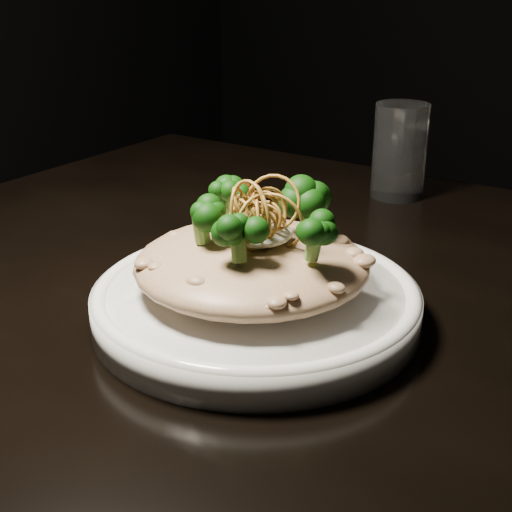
{
  "coord_description": "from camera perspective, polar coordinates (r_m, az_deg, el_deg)",
  "views": [
    {
      "loc": [
        0.21,
        -0.49,
        1.02
      ],
      "look_at": [
        -0.07,
        -0.06,
        0.81
      ],
      "focal_mm": 50.0,
      "sensor_mm": 36.0,
      "label": 1
    }
  ],
  "objects": [
    {
      "name": "shallots",
      "position": [
        0.53,
        0.22,
        4.3
      ],
      "size": [
        0.05,
        0.05,
        0.04
      ],
      "primitive_type": null,
      "color": "brown",
      "rests_on": "cheese"
    },
    {
      "name": "table",
      "position": [
        0.64,
        8.61,
        -10.99
      ],
      "size": [
        1.1,
        0.8,
        0.75
      ],
      "color": "black",
      "rests_on": "ground"
    },
    {
      "name": "cheese",
      "position": [
        0.54,
        0.19,
        1.87
      ],
      "size": [
        0.05,
        0.05,
        0.01
      ],
      "primitive_type": "ellipsoid",
      "color": "white",
      "rests_on": "risotto"
    },
    {
      "name": "drinking_glass",
      "position": [
        0.87,
        11.42,
        8.23
      ],
      "size": [
        0.07,
        0.07,
        0.11
      ],
      "primitive_type": "cylinder",
      "rotation": [
        0.0,
        0.0,
        -0.11
      ],
      "color": "silver",
      "rests_on": "table"
    },
    {
      "name": "plate",
      "position": [
        0.57,
        0.0,
        -3.86
      ],
      "size": [
        0.26,
        0.26,
        0.03
      ],
      "primitive_type": "cylinder",
      "color": "white",
      "rests_on": "table"
    },
    {
      "name": "broccoli",
      "position": [
        0.54,
        0.6,
        3.39
      ],
      "size": [
        0.12,
        0.12,
        0.04
      ],
      "primitive_type": null,
      "color": "black",
      "rests_on": "risotto"
    },
    {
      "name": "risotto",
      "position": [
        0.56,
        -0.34,
        -0.62
      ],
      "size": [
        0.19,
        0.19,
        0.04
      ],
      "primitive_type": "ellipsoid",
      "color": "brown",
      "rests_on": "plate"
    }
  ]
}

